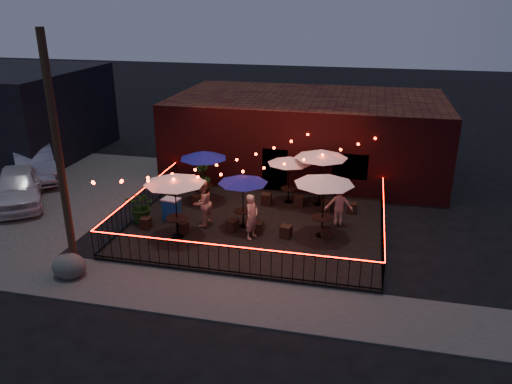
{
  "coord_description": "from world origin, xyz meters",
  "views": [
    {
      "loc": [
        4.14,
        -16.04,
        8.75
      ],
      "look_at": [
        -0.09,
        2.43,
        1.4
      ],
      "focal_mm": 35.0,
      "sensor_mm": 36.0,
      "label": 1
    }
  ],
  "objects_px": {
    "cafe_table_1": "(203,155)",
    "cafe_table_3": "(289,161)",
    "cafe_table_0": "(174,180)",
    "cooler": "(172,209)",
    "cafe_table_4": "(324,180)",
    "utility_pole": "(59,158)",
    "cafe_table_2": "(243,180)",
    "cafe_table_5": "(321,154)",
    "boulder": "(69,266)"
  },
  "relations": [
    {
      "from": "cafe_table_0",
      "to": "cafe_table_3",
      "type": "height_order",
      "value": "cafe_table_0"
    },
    {
      "from": "cafe_table_5",
      "to": "cooler",
      "type": "bearing_deg",
      "value": -152.61
    },
    {
      "from": "cafe_table_2",
      "to": "cooler",
      "type": "xyz_separation_m",
      "value": [
        -3.07,
        -0.01,
        -1.53
      ]
    },
    {
      "from": "boulder",
      "to": "cafe_table_2",
      "type": "bearing_deg",
      "value": 45.46
    },
    {
      "from": "utility_pole",
      "to": "cafe_table_4",
      "type": "height_order",
      "value": "utility_pole"
    },
    {
      "from": "boulder",
      "to": "cafe_table_4",
      "type": "bearing_deg",
      "value": 30.66
    },
    {
      "from": "cafe_table_2",
      "to": "cooler",
      "type": "relative_size",
      "value": 2.73
    },
    {
      "from": "cafe_table_1",
      "to": "cafe_table_3",
      "type": "height_order",
      "value": "cafe_table_1"
    },
    {
      "from": "boulder",
      "to": "cooler",
      "type": "bearing_deg",
      "value": 70.51
    },
    {
      "from": "cooler",
      "to": "cafe_table_1",
      "type": "bearing_deg",
      "value": 83.12
    },
    {
      "from": "cafe_table_0",
      "to": "cafe_table_5",
      "type": "height_order",
      "value": "cafe_table_5"
    },
    {
      "from": "cafe_table_0",
      "to": "cafe_table_3",
      "type": "xyz_separation_m",
      "value": [
        3.59,
        4.43,
        -0.38
      ]
    },
    {
      "from": "cafe_table_3",
      "to": "boulder",
      "type": "height_order",
      "value": "cafe_table_3"
    },
    {
      "from": "cafe_table_0",
      "to": "boulder",
      "type": "relative_size",
      "value": 2.95
    },
    {
      "from": "cafe_table_2",
      "to": "boulder",
      "type": "xyz_separation_m",
      "value": [
        -4.78,
        -4.86,
        -1.76
      ]
    },
    {
      "from": "cafe_table_5",
      "to": "boulder",
      "type": "xyz_separation_m",
      "value": [
        -7.52,
        -7.86,
        -2.1
      ]
    },
    {
      "from": "utility_pole",
      "to": "boulder",
      "type": "distance_m",
      "value": 3.65
    },
    {
      "from": "cafe_table_3",
      "to": "cafe_table_4",
      "type": "bearing_deg",
      "value": -59.72
    },
    {
      "from": "utility_pole",
      "to": "cafe_table_0",
      "type": "bearing_deg",
      "value": 46.69
    },
    {
      "from": "utility_pole",
      "to": "cooler",
      "type": "relative_size",
      "value": 8.58
    },
    {
      "from": "cafe_table_0",
      "to": "cafe_table_5",
      "type": "bearing_deg",
      "value": 41.72
    },
    {
      "from": "utility_pole",
      "to": "cafe_table_3",
      "type": "xyz_separation_m",
      "value": [
        6.29,
        7.29,
        -1.89
      ]
    },
    {
      "from": "cafe_table_0",
      "to": "cafe_table_1",
      "type": "height_order",
      "value": "cafe_table_0"
    },
    {
      "from": "cafe_table_3",
      "to": "boulder",
      "type": "distance_m",
      "value": 10.11
    },
    {
      "from": "cafe_table_1",
      "to": "cafe_table_3",
      "type": "relative_size",
      "value": 1.09
    },
    {
      "from": "cafe_table_3",
      "to": "cooler",
      "type": "bearing_deg",
      "value": -145.79
    },
    {
      "from": "cafe_table_4",
      "to": "cafe_table_5",
      "type": "height_order",
      "value": "cafe_table_5"
    },
    {
      "from": "cafe_table_2",
      "to": "cooler",
      "type": "height_order",
      "value": "cafe_table_2"
    },
    {
      "from": "cafe_table_0",
      "to": "cooler",
      "type": "distance_m",
      "value": 2.49
    },
    {
      "from": "cafe_table_4",
      "to": "utility_pole",
      "type": "bearing_deg",
      "value": -152.88
    },
    {
      "from": "utility_pole",
      "to": "cafe_table_3",
      "type": "height_order",
      "value": "utility_pole"
    },
    {
      "from": "cafe_table_3",
      "to": "cafe_table_5",
      "type": "relative_size",
      "value": 0.81
    },
    {
      "from": "cafe_table_1",
      "to": "boulder",
      "type": "xyz_separation_m",
      "value": [
        -2.38,
        -7.21,
        -1.89
      ]
    },
    {
      "from": "utility_pole",
      "to": "cafe_table_0",
      "type": "height_order",
      "value": "utility_pole"
    },
    {
      "from": "cafe_table_4",
      "to": "cafe_table_5",
      "type": "relative_size",
      "value": 0.95
    },
    {
      "from": "cafe_table_1",
      "to": "boulder",
      "type": "bearing_deg",
      "value": -108.23
    },
    {
      "from": "cafe_table_4",
      "to": "cooler",
      "type": "xyz_separation_m",
      "value": [
        -6.24,
        0.14,
        -1.83
      ]
    },
    {
      "from": "cafe_table_0",
      "to": "cafe_table_4",
      "type": "distance_m",
      "value": 5.58
    },
    {
      "from": "cafe_table_3",
      "to": "cooler",
      "type": "height_order",
      "value": "cafe_table_3"
    },
    {
      "from": "cafe_table_2",
      "to": "cafe_table_1",
      "type": "bearing_deg",
      "value": 135.69
    },
    {
      "from": "cafe_table_2",
      "to": "cafe_table_5",
      "type": "distance_m",
      "value": 4.07
    },
    {
      "from": "cafe_table_4",
      "to": "cafe_table_1",
      "type": "bearing_deg",
      "value": 155.88
    },
    {
      "from": "cafe_table_4",
      "to": "cafe_table_3",
      "type": "bearing_deg",
      "value": 120.28
    },
    {
      "from": "cafe_table_1",
      "to": "cafe_table_3",
      "type": "xyz_separation_m",
      "value": [
        3.75,
        0.64,
        -0.17
      ]
    },
    {
      "from": "cafe_table_0",
      "to": "cafe_table_1",
      "type": "distance_m",
      "value": 3.81
    },
    {
      "from": "utility_pole",
      "to": "cafe_table_4",
      "type": "relative_size",
      "value": 3.17
    },
    {
      "from": "cafe_table_2",
      "to": "cafe_table_3",
      "type": "bearing_deg",
      "value": 65.83
    },
    {
      "from": "cafe_table_5",
      "to": "cafe_table_1",
      "type": "bearing_deg",
      "value": -172.85
    },
    {
      "from": "cooler",
      "to": "cafe_table_0",
      "type": "bearing_deg",
      "value": -51.7
    },
    {
      "from": "cooler",
      "to": "boulder",
      "type": "distance_m",
      "value": 5.16
    }
  ]
}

